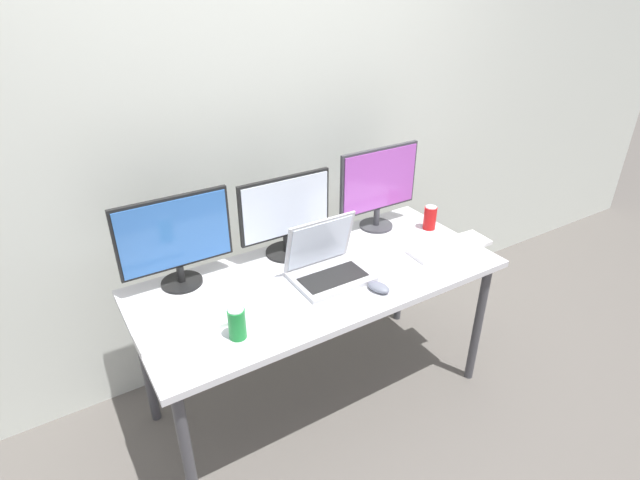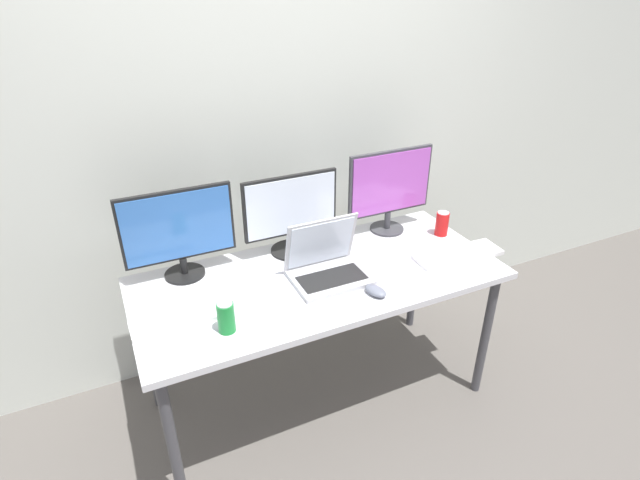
% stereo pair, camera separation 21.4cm
% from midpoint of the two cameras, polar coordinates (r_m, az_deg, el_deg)
% --- Properties ---
extents(ground_plane, '(16.00, 16.00, 0.00)m').
position_cam_midpoint_polar(ground_plane, '(2.71, 2.37, -17.42)').
color(ground_plane, '#5B5651').
extents(wall_back, '(7.00, 0.08, 2.60)m').
position_cam_midpoint_polar(wall_back, '(2.50, -3.40, 13.55)').
color(wall_back, silver).
rests_on(wall_back, ground).
extents(work_desk, '(1.64, 0.73, 0.74)m').
position_cam_midpoint_polar(work_desk, '(2.27, 2.71, -5.49)').
color(work_desk, '#424247').
rests_on(work_desk, ground).
extents(monitor_left, '(0.48, 0.18, 0.41)m').
position_cam_midpoint_polar(monitor_left, '(2.18, -13.20, 0.96)').
color(monitor_left, black).
rests_on(monitor_left, work_desk).
extents(monitor_center, '(0.46, 0.20, 0.39)m').
position_cam_midpoint_polar(monitor_center, '(2.32, -0.69, 3.14)').
color(monitor_center, black).
rests_on(monitor_center, work_desk).
extents(monitor_right, '(0.46, 0.18, 0.43)m').
position_cam_midpoint_polar(monitor_right, '(2.56, 10.41, 5.90)').
color(monitor_right, '#38383D').
rests_on(monitor_right, work_desk).
extents(laptop_silver, '(0.33, 0.26, 0.27)m').
position_cam_midpoint_polar(laptop_silver, '(2.20, 3.53, -2.86)').
color(laptop_silver, '#B7B7BC').
rests_on(laptop_silver, work_desk).
extents(keyboard_main, '(0.44, 0.17, 0.02)m').
position_cam_midpoint_polar(keyboard_main, '(2.49, 17.91, -1.65)').
color(keyboard_main, white).
rests_on(keyboard_main, work_desk).
extents(keyboard_aux, '(0.37, 0.13, 0.02)m').
position_cam_midpoint_polar(keyboard_aux, '(2.01, -12.92, -8.93)').
color(keyboard_aux, white).
rests_on(keyboard_aux, work_desk).
extents(mouse_by_keyboard, '(0.09, 0.12, 0.03)m').
position_cam_midpoint_polar(mouse_by_keyboard, '(2.13, 9.28, -5.86)').
color(mouse_by_keyboard, slate).
rests_on(mouse_by_keyboard, work_desk).
extents(soda_can_near_keyboard, '(0.07, 0.07, 0.13)m').
position_cam_midpoint_polar(soda_can_near_keyboard, '(1.90, -7.50, -8.85)').
color(soda_can_near_keyboard, '#197F33').
rests_on(soda_can_near_keyboard, work_desk).
extents(soda_can_by_laptop, '(0.07, 0.07, 0.13)m').
position_cam_midpoint_polar(soda_can_by_laptop, '(2.65, 16.05, 1.76)').
color(soda_can_by_laptop, red).
rests_on(soda_can_by_laptop, work_desk).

